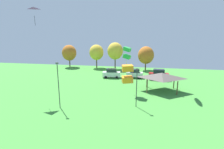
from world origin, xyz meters
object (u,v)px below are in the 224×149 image
parked_car_leftmost (112,73)px  parked_car_third_from_left (159,75)px  light_post_0 (58,83)px  treeline_tree_3 (146,55)px  kite_flying_4 (127,53)px  light_post_2 (137,85)px  kite_flying_1 (127,74)px  parked_car_second_from_left (135,73)px  treeline_tree_0 (69,53)px  park_pavilion (162,75)px  treeline_tree_2 (115,51)px  kite_flying_0 (34,11)px  treeline_tree_1 (96,52)px

parked_car_leftmost → parked_car_third_from_left: size_ratio=0.98×
light_post_0 → treeline_tree_3: (12.73, 31.22, 0.76)m
kite_flying_4 → light_post_2: (2.22, -6.84, -4.10)m
light_post_0 → kite_flying_1: bearing=-28.7°
parked_car_second_from_left → treeline_tree_0: size_ratio=0.56×
park_pavilion → treeline_tree_3: treeline_tree_3 is taller
light_post_2 → treeline_tree_0: bearing=128.8°
parked_car_second_from_left → light_post_0: (-10.04, -20.89, 2.78)m
light_post_2 → treeline_tree_2: bearing=105.7°
parked_car_leftmost → light_post_0: 20.46m
parked_car_leftmost → treeline_tree_3: bearing=46.2°
kite_flying_1 → treeline_tree_0: size_ratio=0.24×
treeline_tree_2 → treeline_tree_0: bearing=177.4°
parked_car_second_from_left → treeline_tree_0: bearing=157.3°
kite_flying_0 → treeline_tree_2: 29.85m
parked_car_leftmost → parked_car_second_from_left: bearing=3.3°
park_pavilion → kite_flying_4: bearing=-163.6°
treeline_tree_0 → treeline_tree_1: size_ratio=0.97×
park_pavilion → light_post_0: (-15.72, -11.26, 0.80)m
parked_car_third_from_left → light_post_0: 25.51m
kite_flying_0 → light_post_2: (17.23, -2.03, -11.18)m
parked_car_second_from_left → parked_car_third_from_left: bearing=-6.7°
treeline_tree_3 → light_post_0: bearing=-112.2°
kite_flying_1 → treeline_tree_2: size_ratio=0.21×
park_pavilion → light_post_2: light_post_2 is taller
kite_flying_4 → park_pavilion: bearing=16.4°
parked_car_second_from_left → park_pavilion: (5.68, -9.63, 1.98)m
treeline_tree_0 → treeline_tree_2: (15.77, -0.73, 0.93)m
parked_car_third_from_left → treeline_tree_3: size_ratio=0.65×
kite_flying_0 → treeline_tree_3: kite_flying_0 is taller
park_pavilion → treeline_tree_1: 28.44m
light_post_0 → park_pavilion: bearing=35.6°
kite_flying_4 → light_post_0: bearing=-134.3°
kite_flying_4 → parked_car_third_from_left: 13.95m
kite_flying_4 → parked_car_second_from_left: bearing=85.3°
kite_flying_0 → light_post_2: 20.64m
kite_flying_4 → treeline_tree_3: (3.63, 21.90, -2.86)m
parked_car_second_from_left → treeline_tree_0: 25.59m
kite_flying_1 → treeline_tree_0: bearing=121.4°
parked_car_third_from_left → treeline_tree_0: (-28.47, 12.45, 3.50)m
parked_car_third_from_left → treeline_tree_1: 23.16m
kite_flying_0 → park_pavilion: size_ratio=0.36×
light_post_0 → kite_flying_0: bearing=142.7°
treeline_tree_0 → light_post_0: bearing=-68.7°
treeline_tree_3 → treeline_tree_2: bearing=178.2°
parked_car_leftmost → light_post_2: 18.89m
kite_flying_0 → treeline_tree_1: bearing=84.4°
parked_car_third_from_left → treeline_tree_1: treeline_tree_1 is taller
kite_flying_4 → treeline_tree_1: size_ratio=0.65×
park_pavilion → treeline_tree_0: 35.29m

